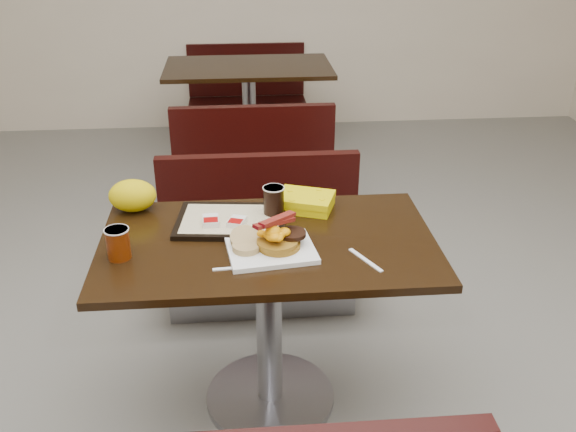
{
  "coord_description": "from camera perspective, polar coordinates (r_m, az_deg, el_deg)",
  "views": [
    {
      "loc": [
        -0.09,
        -1.99,
        1.86
      ],
      "look_at": [
        0.08,
        0.04,
        0.82
      ],
      "focal_mm": 39.67,
      "sensor_mm": 36.0,
      "label": 1
    }
  ],
  "objects": [
    {
      "name": "bacon_strips",
      "position": [
        2.17,
        -1.23,
        -0.52
      ],
      "size": [
        0.18,
        0.16,
        0.01
      ],
      "primitive_type": null,
      "rotation": [
        0.0,
        0.0,
        0.65
      ],
      "color": "#4E050E",
      "rests_on": "scrambled_eggs"
    },
    {
      "name": "bench_near_n",
      "position": [
        3.08,
        -2.43,
        -2.19
      ],
      "size": [
        1.0,
        0.46,
        0.72
      ],
      "primitive_type": null,
      "color": "black",
      "rests_on": "floor"
    },
    {
      "name": "bench_far_s",
      "position": [
        4.17,
        -3.18,
        5.83
      ],
      "size": [
        1.0,
        0.46,
        0.72
      ],
      "primitive_type": null,
      "color": "black",
      "rests_on": "floor"
    },
    {
      "name": "hashbrown_sleeve_left",
      "position": [
        2.36,
        -6.94,
        -0.4
      ],
      "size": [
        0.06,
        0.08,
        0.02
      ],
      "primitive_type": "cube",
      "rotation": [
        0.0,
        0.0,
        0.06
      ],
      "color": "silver",
      "rests_on": "tray"
    },
    {
      "name": "pancake_stack",
      "position": [
        2.19,
        -0.81,
        -2.44
      ],
      "size": [
        0.15,
        0.15,
        0.03
      ],
      "primitive_type": "cylinder",
      "rotation": [
        0.0,
        0.0,
        -0.02
      ],
      "color": "#946218",
      "rests_on": "platter"
    },
    {
      "name": "tray",
      "position": [
        2.4,
        -5.13,
        -0.44
      ],
      "size": [
        0.43,
        0.33,
        0.02
      ],
      "primitive_type": "cube",
      "rotation": [
        0.0,
        0.0,
        -0.11
      ],
      "color": "black",
      "rests_on": "table_near"
    },
    {
      "name": "condiment_ketchup",
      "position": [
        2.32,
        -3.31,
        -1.51
      ],
      "size": [
        0.04,
        0.04,
        0.01
      ],
      "primitive_type": "cube",
      "rotation": [
        0.0,
        0.0,
        0.24
      ],
      "color": "#8C0504",
      "rests_on": "table_near"
    },
    {
      "name": "muffin_top",
      "position": [
        2.21,
        -3.88,
        -2.0
      ],
      "size": [
        0.11,
        0.11,
        0.06
      ],
      "primitive_type": "cylinder",
      "rotation": [
        0.38,
        0.0,
        0.04
      ],
      "color": "tan",
      "rests_on": "platter"
    },
    {
      "name": "hashbrown_sleeve_right",
      "position": [
        2.35,
        -4.61,
        -0.5
      ],
      "size": [
        0.08,
        0.09,
        0.02
      ],
      "primitive_type": "cube",
      "rotation": [
        0.0,
        0.0,
        -0.34
      ],
      "color": "silver",
      "rests_on": "tray"
    },
    {
      "name": "paper_bag",
      "position": [
        2.54,
        -13.76,
        1.8
      ],
      "size": [
        0.21,
        0.17,
        0.13
      ],
      "primitive_type": "ellipsoid",
      "rotation": [
        0.0,
        0.0,
        -0.23
      ],
      "color": "yellow",
      "rests_on": "table_near"
    },
    {
      "name": "floor",
      "position": [
        2.72,
        -1.59,
        -16.08
      ],
      "size": [
        6.0,
        7.0,
        0.01
      ],
      "primitive_type": "cube",
      "color": "gray",
      "rests_on": "ground"
    },
    {
      "name": "coffee_cup_far",
      "position": [
        2.4,
        -1.29,
        1.42
      ],
      "size": [
        0.1,
        0.1,
        0.11
      ],
      "primitive_type": "cylinder",
      "rotation": [
        0.0,
        0.0,
        0.27
      ],
      "color": "black",
      "rests_on": "tray"
    },
    {
      "name": "condiment_syrup",
      "position": [
        2.26,
        -1.56,
        -2.36
      ],
      "size": [
        0.04,
        0.04,
        0.01
      ],
      "primitive_type": "cube",
      "rotation": [
        0.0,
        0.0,
        0.51
      ],
      "color": "#C54408",
      "rests_on": "table_near"
    },
    {
      "name": "scrambled_eggs",
      "position": [
        2.16,
        -1.33,
        -1.63
      ],
      "size": [
        0.12,
        0.11,
        0.05
      ],
      "primitive_type": "ellipsoid",
      "rotation": [
        0.0,
        0.0,
        0.31
      ],
      "color": "orange",
      "rests_on": "pancake_stack"
    },
    {
      "name": "platter",
      "position": [
        2.2,
        -1.52,
        -3.08
      ],
      "size": [
        0.32,
        0.27,
        0.02
      ],
      "primitive_type": "cube",
      "rotation": [
        0.0,
        0.0,
        0.13
      ],
      "color": "white",
      "rests_on": "table_near"
    },
    {
      "name": "table_far",
      "position": [
        4.82,
        -3.47,
        8.98
      ],
      "size": [
        1.2,
        0.7,
        0.75
      ],
      "primitive_type": null,
      "color": "black",
      "rests_on": "floor"
    },
    {
      "name": "muffin_bottom",
      "position": [
        2.18,
        -3.75,
        -2.77
      ],
      "size": [
        0.12,
        0.12,
        0.02
      ],
      "primitive_type": "cylinder",
      "rotation": [
        0.0,
        0.0,
        -0.3
      ],
      "color": "tan",
      "rests_on": "platter"
    },
    {
      "name": "sausage_patty",
      "position": [
        2.2,
        0.41,
        -1.59
      ],
      "size": [
        0.12,
        0.12,
        0.01
      ],
      "primitive_type": "cylinder",
      "rotation": [
        0.0,
        0.0,
        0.34
      ],
      "color": "black",
      "rests_on": "pancake_stack"
    },
    {
      "name": "fork",
      "position": [
        2.11,
        -5.42,
        -4.71
      ],
      "size": [
        0.14,
        0.04,
        0.0
      ],
      "primitive_type": null,
      "rotation": [
        0.0,
        0.0,
        0.08
      ],
      "color": "white",
      "rests_on": "table_near"
    },
    {
      "name": "clamshell",
      "position": [
        2.5,
        1.58,
        1.3
      ],
      "size": [
        0.25,
        0.22,
        0.06
      ],
      "primitive_type": "cube",
      "rotation": [
        0.0,
        0.0,
        -0.34
      ],
      "color": "#DBC403",
      "rests_on": "table_near"
    },
    {
      "name": "table_near",
      "position": [
        2.48,
        -1.7,
        -9.74
      ],
      "size": [
        1.2,
        0.7,
        0.75
      ],
      "primitive_type": null,
      "color": "black",
      "rests_on": "floor"
    },
    {
      "name": "bench_far_n",
      "position": [
        5.5,
        -3.68,
        11.06
      ],
      "size": [
        1.0,
        0.46,
        0.72
      ],
      "primitive_type": null,
      "color": "black",
      "rests_on": "floor"
    },
    {
      "name": "knife",
      "position": [
        2.17,
        6.96,
        -3.93
      ],
      "size": [
        0.09,
        0.16,
        0.0
      ],
      "primitive_type": "cube",
      "rotation": [
        0.0,
        0.0,
        -1.1
      ],
      "color": "white",
      "rests_on": "table_near"
    },
    {
      "name": "coffee_cup_near",
      "position": [
        2.22,
        -14.98,
        -2.41
      ],
      "size": [
        0.1,
        0.1,
        0.11
      ],
      "primitive_type": "cylinder",
      "rotation": [
        0.0,
        0.0,
        0.28
      ],
      "color": "#832B04",
      "rests_on": "table_near"
    }
  ]
}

